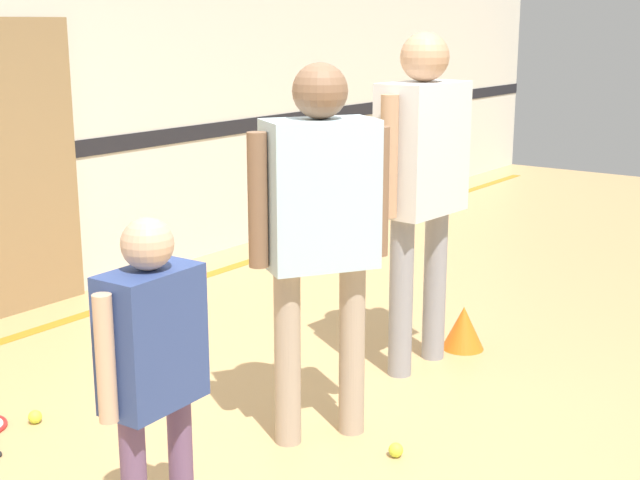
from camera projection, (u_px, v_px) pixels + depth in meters
ground_plane at (338, 427)px, 4.26m from camera, size 16.00×16.00×0.00m
floor_stripe at (37, 330)px, 5.58m from camera, size 14.40×0.10×0.01m
person_instructor at (320, 214)px, 3.90m from camera, size 0.56×0.48×1.72m
person_student_left at (153, 357)px, 3.01m from camera, size 0.48×0.21×1.26m
person_student_right at (422, 166)px, 4.74m from camera, size 0.70×0.31×1.83m
tennis_ball_near_instructor at (396, 450)px, 3.95m from camera, size 0.07×0.07×0.07m
tennis_ball_by_spare_racket at (35, 417)px, 4.28m from camera, size 0.07×0.07×0.07m
training_cone at (463, 328)px, 5.25m from camera, size 0.25×0.25×0.26m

